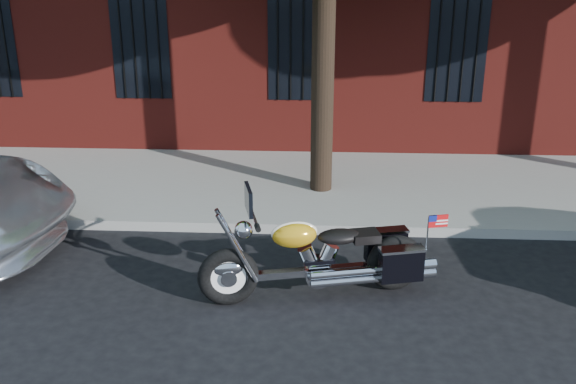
{
  "coord_description": "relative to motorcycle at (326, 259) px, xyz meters",
  "views": [
    {
      "loc": [
        0.5,
        -7.26,
        3.79
      ],
      "look_at": [
        0.06,
        0.8,
        0.84
      ],
      "focal_mm": 40.0,
      "sensor_mm": 36.0,
      "label": 1
    }
  ],
  "objects": [
    {
      "name": "ground",
      "position": [
        -0.57,
        0.48,
        -0.48
      ],
      "size": [
        120.0,
        120.0,
        0.0
      ],
      "primitive_type": "plane",
      "color": "black",
      "rests_on": "ground"
    },
    {
      "name": "sidewalk",
      "position": [
        -0.57,
        3.74,
        -0.41
      ],
      "size": [
        40.0,
        3.6,
        0.15
      ],
      "primitive_type": "cube",
      "color": "gray",
      "rests_on": "ground"
    },
    {
      "name": "curb",
      "position": [
        -0.57,
        1.86,
        -0.41
      ],
      "size": [
        40.0,
        0.16,
        0.15
      ],
      "primitive_type": "cube",
      "color": "gray",
      "rests_on": "ground"
    },
    {
      "name": "motorcycle",
      "position": [
        0.0,
        0.0,
        0.0
      ],
      "size": [
        2.85,
        1.2,
        1.43
      ],
      "rotation": [
        0.0,
        0.0,
        0.24
      ],
      "color": "black",
      "rests_on": "ground"
    }
  ]
}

